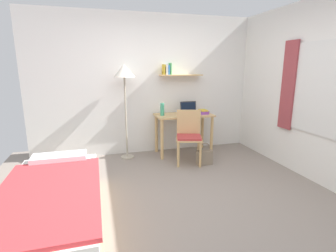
{
  "coord_description": "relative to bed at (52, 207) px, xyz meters",
  "views": [
    {
      "loc": [
        -1.01,
        -2.78,
        1.65
      ],
      "look_at": [
        -0.07,
        0.51,
        0.85
      ],
      "focal_mm": 27.31,
      "sensor_mm": 36.0,
      "label": 1
    }
  ],
  "objects": [
    {
      "name": "bed",
      "position": [
        0.0,
        0.0,
        0.0
      ],
      "size": [
        0.97,
        2.05,
        0.54
      ],
      "color": "tan",
      "rests_on": "ground_plane"
    },
    {
      "name": "standing_lamp",
      "position": [
        1.0,
        1.93,
        1.24
      ],
      "size": [
        0.37,
        0.37,
        1.69
      ],
      "color": "#B2A893",
      "rests_on": "ground_plane"
    },
    {
      "name": "desk",
      "position": [
        2.09,
        1.88,
        0.38
      ],
      "size": [
        1.07,
        0.54,
        0.77
      ],
      "color": "tan",
      "rests_on": "ground_plane"
    },
    {
      "name": "ground_plane",
      "position": [
        1.51,
        0.18,
        -0.24
      ],
      "size": [
        5.28,
        5.28,
        0.0
      ],
      "primitive_type": "plane",
      "color": "gray"
    },
    {
      "name": "wall_back",
      "position": [
        1.51,
        2.21,
        1.06
      ],
      "size": [
        4.4,
        0.27,
        2.6
      ],
      "color": "white",
      "rests_on": "ground_plane"
    },
    {
      "name": "desk_chair",
      "position": [
        2.01,
        1.39,
        0.27
      ],
      "size": [
        0.54,
        0.51,
        0.92
      ],
      "color": "tan",
      "rests_on": "ground_plane"
    },
    {
      "name": "wall_right",
      "position": [
        3.53,
        0.2,
        1.06
      ],
      "size": [
        0.1,
        4.4,
        2.6
      ],
      "color": "white",
      "rests_on": "ground_plane"
    },
    {
      "name": "handbag",
      "position": [
        2.24,
        1.22,
        -0.1
      ],
      "size": [
        0.27,
        0.11,
        0.39
      ],
      "color": "gray",
      "rests_on": "ground_plane"
    },
    {
      "name": "laptop",
      "position": [
        2.2,
        1.9,
        0.59
      ],
      "size": [
        0.32,
        0.24,
        0.23
      ],
      "color": "#2D2D33",
      "rests_on": "desk"
    },
    {
      "name": "book_stack",
      "position": [
        2.46,
        1.85,
        0.57
      ],
      "size": [
        0.18,
        0.25,
        0.08
      ],
      "color": "purple",
      "rests_on": "desk"
    },
    {
      "name": "water_bottle",
      "position": [
        1.66,
        1.87,
        0.64
      ],
      "size": [
        0.07,
        0.07,
        0.23
      ],
      "primitive_type": "cylinder",
      "color": "#42A87F",
      "rests_on": "desk"
    }
  ]
}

